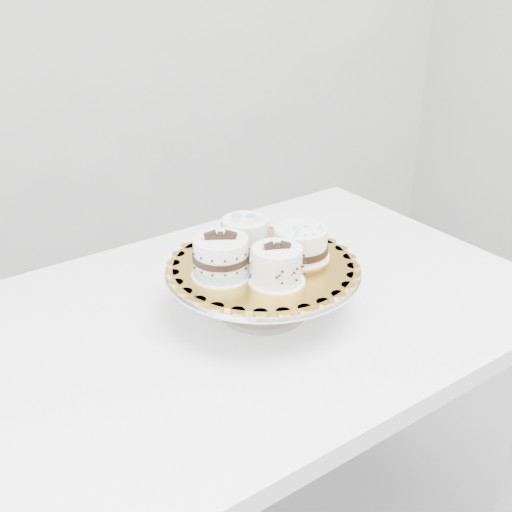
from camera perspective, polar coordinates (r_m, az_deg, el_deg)
name	(u,v)px	position (r m, az deg, el deg)	size (l,w,h in m)	color
table	(248,339)	(1.33, -0.74, -7.43)	(1.33, 1.02, 0.75)	white
cake_stand	(263,281)	(1.23, 0.62, -2.22)	(0.37, 0.37, 0.10)	gray
cake_board	(263,265)	(1.22, 0.62, -0.81)	(0.34, 0.34, 0.01)	gold
cake_swirl	(277,266)	(1.14, 1.87, -0.87)	(0.11, 0.11, 0.08)	white
cake_banded	(221,258)	(1.16, -3.12, -0.20)	(0.13, 0.13, 0.09)	white
cake_dots	(245,235)	(1.25, -0.97, 1.92)	(0.11, 0.11, 0.07)	white
cake_ribbon	(301,243)	(1.23, 4.01, 1.14)	(0.13, 0.13, 0.06)	white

